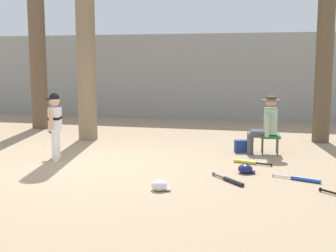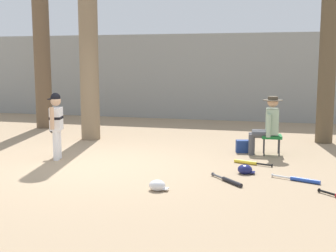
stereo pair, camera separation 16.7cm
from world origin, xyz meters
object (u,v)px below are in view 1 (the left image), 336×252
(tree_near_player, at_px, (86,49))
(tree_far_left, at_px, (36,22))
(bat_blue_youth, at_px, (302,179))
(young_ballplayer, at_px, (55,122))
(batting_helmet_navy, at_px, (245,169))
(seated_spectator, at_px, (266,123))
(batting_helmet_white, at_px, (159,186))
(tree_behind_spectator, at_px, (324,57))
(folding_stool, at_px, (270,137))
(handbag_beside_stool, at_px, (243,146))
(bat_yellow_trainer, at_px, (248,162))
(bat_black_composite, at_px, (231,181))

(tree_near_player, height_order, tree_far_left, tree_far_left)
(tree_far_left, distance_m, bat_blue_youth, 8.66)
(young_ballplayer, xyz_separation_m, batting_helmet_navy, (3.67, -0.22, -0.67))
(tree_near_player, xyz_separation_m, batting_helmet_navy, (3.98, -2.49, -2.13))
(seated_spectator, xyz_separation_m, batting_helmet_white, (-1.46, -3.04, -0.57))
(tree_behind_spectator, distance_m, young_ballplayer, 6.24)
(folding_stool, height_order, seated_spectator, seated_spectator)
(tree_near_player, xyz_separation_m, tree_behind_spectator, (5.52, 0.95, -0.21))
(tree_near_player, relative_size, handbag_beside_stool, 14.99)
(young_ballplayer, height_order, tree_far_left, tree_far_left)
(tree_far_left, bearing_deg, bat_yellow_trainer, -27.59)
(folding_stool, xyz_separation_m, batting_helmet_navy, (-0.38, -1.72, -0.29))
(young_ballplayer, bearing_deg, bat_black_composite, -14.08)
(young_ballplayer, relative_size, bat_blue_youth, 1.70)
(tree_behind_spectator, relative_size, tree_far_left, 0.70)
(handbag_beside_stool, height_order, bat_black_composite, handbag_beside_stool)
(tree_near_player, relative_size, seated_spectator, 4.24)
(folding_stool, xyz_separation_m, bat_yellow_trainer, (-0.38, -0.99, -0.33))
(young_ballplayer, xyz_separation_m, bat_black_composite, (3.49, -0.88, -0.71))
(handbag_beside_stool, bearing_deg, young_ballplayer, -155.58)
(batting_helmet_white, bearing_deg, bat_yellow_trainer, 60.17)
(bat_black_composite, bearing_deg, young_ballplayer, 165.92)
(tree_far_left, bearing_deg, handbag_beside_stool, -19.57)
(batting_helmet_navy, bearing_deg, handbag_beside_stool, 95.62)
(folding_stool, relative_size, bat_blue_youth, 0.56)
(tree_behind_spectator, bearing_deg, folding_stool, -123.80)
(tree_behind_spectator, height_order, handbag_beside_stool, tree_behind_spectator)
(seated_spectator, height_order, bat_blue_youth, seated_spectator)
(bat_blue_youth, xyz_separation_m, batting_helmet_navy, (-0.92, 0.29, 0.04))
(bat_yellow_trainer, bearing_deg, folding_stool, 69.01)
(bat_yellow_trainer, bearing_deg, young_ballplayer, -172.09)
(tree_near_player, bearing_deg, bat_blue_youth, -29.54)
(folding_stool, xyz_separation_m, seated_spectator, (-0.10, -0.01, 0.28))
(bat_yellow_trainer, height_order, batting_helmet_navy, batting_helmet_navy)
(batting_helmet_navy, bearing_deg, tree_behind_spectator, 65.98)
(bat_yellow_trainer, bearing_deg, batting_helmet_white, -119.83)
(handbag_beside_stool, bearing_deg, tree_near_player, 169.85)
(batting_helmet_white, bearing_deg, seated_spectator, 64.32)
(bat_yellow_trainer, bearing_deg, bat_blue_youth, -48.06)
(folding_stool, xyz_separation_m, tree_far_left, (-6.44, 2.18, 2.62))
(seated_spectator, xyz_separation_m, bat_yellow_trainer, (-0.28, -0.98, -0.61))
(seated_spectator, xyz_separation_m, bat_black_composite, (-0.46, -2.37, -0.61))
(batting_helmet_navy, bearing_deg, batting_helmet_white, -131.56)
(tree_behind_spectator, relative_size, batting_helmet_white, 15.69)
(tree_near_player, relative_size, bat_blue_youth, 6.64)
(seated_spectator, height_order, tree_far_left, tree_far_left)
(tree_near_player, height_order, folding_stool, tree_near_player)
(handbag_beside_stool, bearing_deg, bat_blue_youth, -62.42)
(handbag_beside_stool, relative_size, bat_blue_youth, 0.44)
(folding_stool, distance_m, batting_helmet_white, 3.44)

